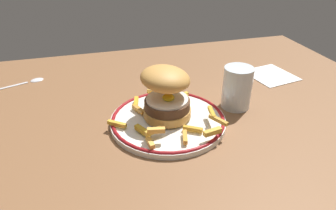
{
  "coord_description": "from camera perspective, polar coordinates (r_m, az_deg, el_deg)",
  "views": [
    {
      "loc": [
        -12.43,
        -55.8,
        37.12
      ],
      "look_at": [
        2.66,
        -1.78,
        4.6
      ],
      "focal_mm": 32.65,
      "sensor_mm": 36.0,
      "label": 1
    }
  ],
  "objects": [
    {
      "name": "ground_plane",
      "position": [
        0.69,
        -2.52,
        -4.31
      ],
      "size": [
        127.85,
        94.18,
        4.0
      ],
      "primitive_type": "cube",
      "color": "brown"
    },
    {
      "name": "dinner_plate",
      "position": [
        0.67,
        0.0,
        -2.79
      ],
      "size": [
        25.15,
        25.15,
        1.6
      ],
      "color": "white",
      "rests_on": "ground_plane"
    },
    {
      "name": "burger",
      "position": [
        0.65,
        -0.41,
        2.64
      ],
      "size": [
        11.4,
        12.25,
        11.41
      ],
      "color": "#CA9143",
      "rests_on": "dinner_plate"
    },
    {
      "name": "fries_pile",
      "position": [
        0.66,
        -0.17,
        -1.57
      ],
      "size": [
        23.12,
        22.09,
        2.83
      ],
      "color": "gold",
      "rests_on": "dinner_plate"
    },
    {
      "name": "water_glass",
      "position": [
        0.73,
        12.71,
        2.75
      ],
      "size": [
        6.77,
        6.77,
        9.97
      ],
      "color": "silver",
      "rests_on": "ground_plane"
    },
    {
      "name": "spoon",
      "position": [
        0.94,
        -24.18,
        4.19
      ],
      "size": [
        13.08,
        6.15,
        0.9
      ],
      "color": "silver",
      "rests_on": "ground_plane"
    },
    {
      "name": "napkin",
      "position": [
        0.94,
        18.63,
        5.35
      ],
      "size": [
        13.93,
        14.48,
        0.4
      ],
      "primitive_type": "cube",
      "rotation": [
        0.0,
        0.0,
        0.17
      ],
      "color": "white",
      "rests_on": "ground_plane"
    }
  ]
}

